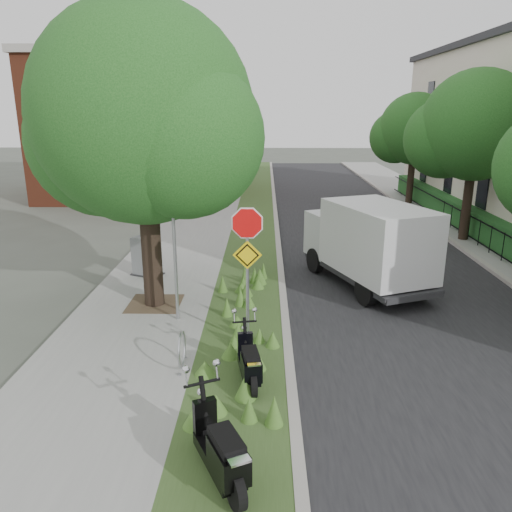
{
  "coord_description": "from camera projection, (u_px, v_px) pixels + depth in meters",
  "views": [
    {
      "loc": [
        -1.02,
        -9.73,
        5.2
      ],
      "look_at": [
        -1.27,
        3.42,
        1.3
      ],
      "focal_mm": 35.0,
      "sensor_mm": 36.0,
      "label": 1
    }
  ],
  "objects": [
    {
      "name": "far_tree_b",
      "position": [
        474.0,
        131.0,
        19.05
      ],
      "size": [
        4.83,
        4.31,
        6.56
      ],
      "color": "black",
      "rests_on": "ground"
    },
    {
      "name": "brick_building",
      "position": [
        129.0,
        125.0,
        30.85
      ],
      "size": [
        9.4,
        10.4,
        8.3
      ],
      "color": "brown",
      "rests_on": "ground"
    },
    {
      "name": "kerb_near",
      "position": [
        278.0,
        239.0,
        20.36
      ],
      "size": [
        0.2,
        60.0,
        0.13
      ],
      "primitive_type": "cube",
      "color": "#9E9991",
      "rests_on": "ground"
    },
    {
      "name": "sign_assembly",
      "position": [
        247.0,
        248.0,
        10.71
      ],
      "size": [
        0.94,
        0.08,
        3.22
      ],
      "color": "#A5A8AD",
      "rests_on": "ground"
    },
    {
      "name": "bike_hoop",
      "position": [
        182.0,
        350.0,
        10.12
      ],
      "size": [
        0.06,
        0.78,
        0.77
      ],
      "color": "#A5A8AD",
      "rests_on": "ground"
    },
    {
      "name": "street_tree_main",
      "position": [
        141.0,
        125.0,
        12.24
      ],
      "size": [
        6.21,
        5.54,
        7.66
      ],
      "color": "black",
      "rests_on": "ground"
    },
    {
      "name": "scooter_near",
      "position": [
        223.0,
        458.0,
        6.9
      ],
      "size": [
        0.99,
        1.77,
        0.91
      ],
      "color": "black",
      "rests_on": "ground"
    },
    {
      "name": "fence_far",
      "position": [
        469.0,
        226.0,
        20.05
      ],
      "size": [
        0.04,
        24.0,
        1.0
      ],
      "color": "black",
      "rests_on": "ground"
    },
    {
      "name": "far_tree_c",
      "position": [
        413.0,
        132.0,
        26.83
      ],
      "size": [
        4.37,
        3.89,
        5.93
      ],
      "color": "black",
      "rests_on": "ground"
    },
    {
      "name": "utility_cabinet",
      "position": [
        147.0,
        257.0,
        15.71
      ],
      "size": [
        1.08,
        0.93,
        1.22
      ],
      "color": "#262628",
      "rests_on": "ground"
    },
    {
      "name": "sidewalk_near",
      "position": [
        186.0,
        239.0,
        20.43
      ],
      "size": [
        3.5,
        60.0,
        0.12
      ],
      "primitive_type": "cube",
      "color": "gray",
      "rests_on": "ground"
    },
    {
      "name": "road",
      "position": [
        364.0,
        241.0,
        20.32
      ],
      "size": [
        7.0,
        60.0,
        0.01
      ],
      "primitive_type": "cube",
      "color": "black",
      "rests_on": "ground"
    },
    {
      "name": "verge",
      "position": [
        253.0,
        239.0,
        20.38
      ],
      "size": [
        2.0,
        60.0,
        0.12
      ],
      "primitive_type": "cube",
      "color": "#364F22",
      "rests_on": "ground"
    },
    {
      "name": "scooter_far",
      "position": [
        250.0,
        367.0,
        9.44
      ],
      "size": [
        0.52,
        1.63,
        0.78
      ],
      "color": "black",
      "rests_on": "ground"
    },
    {
      "name": "footpath_far",
      "position": [
        492.0,
        240.0,
        20.21
      ],
      "size": [
        3.2,
        60.0,
        0.12
      ],
      "primitive_type": "cube",
      "color": "gray",
      "rests_on": "ground"
    },
    {
      "name": "hedge_far",
      "position": [
        487.0,
        226.0,
        20.04
      ],
      "size": [
        1.0,
        24.0,
        1.1
      ],
      "primitive_type": "cube",
      "color": "#1C4A1A",
      "rests_on": "footpath_far"
    },
    {
      "name": "kerb_far",
      "position": [
        450.0,
        240.0,
        20.24
      ],
      "size": [
        0.2,
        60.0,
        0.13
      ],
      "primitive_type": "cube",
      "color": "#9E9991",
      "rests_on": "ground"
    },
    {
      "name": "ground",
      "position": [
        311.0,
        359.0,
        10.79
      ],
      "size": [
        120.0,
        120.0,
        0.0
      ],
      "primitive_type": "plane",
      "color": "#4C5147",
      "rests_on": "ground"
    },
    {
      "name": "bare_post",
      "position": [
        174.0,
        242.0,
        11.97
      ],
      "size": [
        0.08,
        0.08,
        4.0
      ],
      "color": "#A5A8AD",
      "rests_on": "ground"
    },
    {
      "name": "box_truck",
      "position": [
        369.0,
        241.0,
        14.8
      ],
      "size": [
        3.48,
        5.17,
        2.19
      ],
      "color": "#262628",
      "rests_on": "ground"
    }
  ]
}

